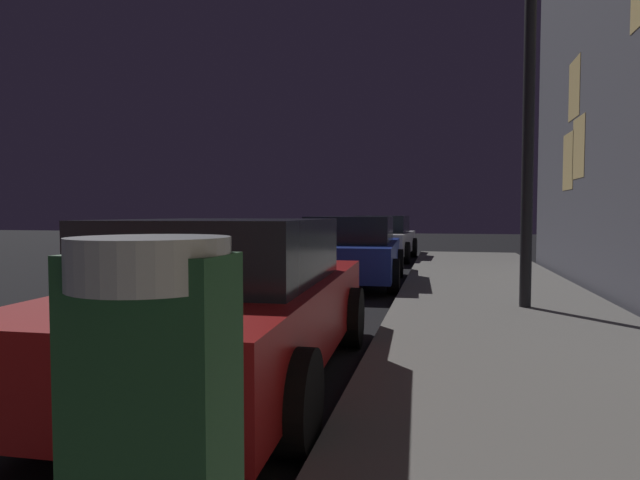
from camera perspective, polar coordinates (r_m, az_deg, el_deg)
name	(u,v)px	position (r m, az deg, el deg)	size (l,w,h in m)	color
car_red	(227,300)	(4.75, -10.04, -6.49)	(2.25, 4.37, 1.43)	maroon
car_blue	(352,250)	(11.12, 3.48, -1.08)	(2.24, 4.36, 1.43)	navy
car_white	(383,238)	(17.09, 6.85, 0.18)	(2.08, 4.28, 1.43)	silver
street_lamp	(530,26)	(8.42, 21.92, 20.80)	(0.44, 0.44, 6.06)	black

